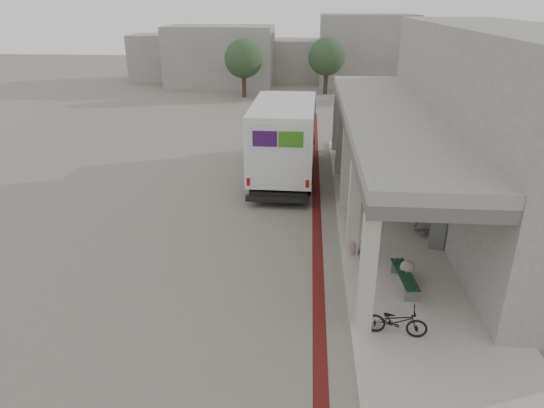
# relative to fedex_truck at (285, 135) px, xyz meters

# --- Properties ---
(ground) EXTENTS (120.00, 120.00, 0.00)m
(ground) POSITION_rel_fedex_truck_xyz_m (0.51, -8.30, -1.95)
(ground) COLOR slate
(ground) RESTS_ON ground
(bike_lane_stripe) EXTENTS (0.35, 40.00, 0.01)m
(bike_lane_stripe) POSITION_rel_fedex_truck_xyz_m (1.51, -6.30, -1.94)
(bike_lane_stripe) COLOR #511210
(bike_lane_stripe) RESTS_ON ground
(sidewalk) EXTENTS (4.40, 28.00, 0.12)m
(sidewalk) POSITION_rel_fedex_truck_xyz_m (4.51, -8.30, -1.89)
(sidewalk) COLOR #9E978D
(sidewalk) RESTS_ON ground
(transit_building) EXTENTS (7.60, 17.00, 7.00)m
(transit_building) POSITION_rel_fedex_truck_xyz_m (7.34, -3.80, 1.46)
(transit_building) COLOR gray
(transit_building) RESTS_ON ground
(distant_backdrop) EXTENTS (28.00, 10.00, 6.50)m
(distant_backdrop) POSITION_rel_fedex_truck_xyz_m (-2.33, 27.58, 0.76)
(distant_backdrop) COLOR gray
(distant_backdrop) RESTS_ON ground
(tree_left) EXTENTS (3.20, 3.20, 4.80)m
(tree_left) POSITION_rel_fedex_truck_xyz_m (-4.49, 19.70, 1.24)
(tree_left) COLOR #38281C
(tree_left) RESTS_ON ground
(tree_mid) EXTENTS (3.20, 3.20, 4.80)m
(tree_mid) POSITION_rel_fedex_truck_xyz_m (2.51, 21.70, 1.24)
(tree_mid) COLOR #38281C
(tree_mid) RESTS_ON ground
(tree_right) EXTENTS (3.20, 3.20, 4.80)m
(tree_right) POSITION_rel_fedex_truck_xyz_m (10.51, 20.70, 1.24)
(tree_right) COLOR #38281C
(tree_right) RESTS_ON ground
(fedex_truck) EXTENTS (2.85, 8.61, 3.65)m
(fedex_truck) POSITION_rel_fedex_truck_xyz_m (0.00, 0.00, 0.00)
(fedex_truck) COLOR black
(fedex_truck) RESTS_ON ground
(bench) EXTENTS (0.56, 1.84, 0.42)m
(bench) POSITION_rel_fedex_truck_xyz_m (3.99, -9.77, -1.52)
(bench) COLOR slate
(bench) RESTS_ON sidewalk
(bollard_near) EXTENTS (0.44, 0.44, 0.67)m
(bollard_near) POSITION_rel_fedex_truck_xyz_m (4.11, -9.46, -1.49)
(bollard_near) COLOR gray
(bollard_near) RESTS_ON sidewalk
(bollard_far) EXTENTS (0.40, 0.40, 0.60)m
(bollard_far) POSITION_rel_fedex_truck_xyz_m (2.61, -7.84, -1.53)
(bollard_far) COLOR gray
(bollard_far) RESTS_ON sidewalk
(utility_cabinet) EXTENTS (0.65, 0.78, 1.13)m
(utility_cabinet) POSITION_rel_fedex_truck_xyz_m (5.51, -7.11, -1.26)
(utility_cabinet) COLOR slate
(utility_cabinet) RESTS_ON sidewalk
(bicycle_black) EXTENTS (1.58, 0.73, 0.80)m
(bicycle_black) POSITION_rel_fedex_truck_xyz_m (3.38, -12.02, -1.42)
(bicycle_black) COLOR black
(bicycle_black) RESTS_ON sidewalk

